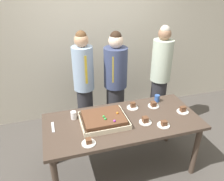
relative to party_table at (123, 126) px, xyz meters
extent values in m
plane|color=#4C4742|center=(0.00, 0.00, -0.69)|extent=(12.00, 12.00, 0.00)
cube|color=beige|center=(0.00, 1.60, 0.81)|extent=(8.00, 0.12, 3.00)
cube|color=#47382D|center=(0.00, 0.00, 0.07)|extent=(1.90, 0.85, 0.04)
cylinder|color=#47382D|center=(0.87, -0.35, -0.32)|extent=(0.07, 0.07, 0.75)
cylinder|color=#47382D|center=(-0.87, 0.35, -0.32)|extent=(0.07, 0.07, 0.75)
cylinder|color=#47382D|center=(0.87, 0.35, -0.32)|extent=(0.07, 0.07, 0.75)
cube|color=beige|center=(-0.24, 0.03, 0.10)|extent=(0.55, 0.47, 0.01)
cube|color=beige|center=(-0.24, -0.20, 0.13)|extent=(0.55, 0.01, 0.05)
cube|color=beige|center=(-0.24, 0.26, 0.13)|extent=(0.55, 0.01, 0.05)
cube|color=beige|center=(-0.51, 0.03, 0.13)|extent=(0.01, 0.47, 0.05)
cube|color=beige|center=(0.03, 0.03, 0.13)|extent=(0.01, 0.47, 0.05)
cube|color=brown|center=(-0.24, 0.03, 0.14)|extent=(0.48, 0.40, 0.08)
sphere|color=purple|center=(-0.15, -0.12, 0.19)|extent=(0.03, 0.03, 0.03)
sphere|color=green|center=(-0.24, 0.00, 0.19)|extent=(0.03, 0.03, 0.03)
sphere|color=orange|center=(-0.06, 0.03, 0.19)|extent=(0.03, 0.03, 0.03)
sphere|color=green|center=(-0.23, -0.05, 0.19)|extent=(0.03, 0.03, 0.03)
cylinder|color=white|center=(0.42, -0.24, 0.10)|extent=(0.15, 0.15, 0.01)
cube|color=brown|center=(0.43, -0.24, 0.13)|extent=(0.06, 0.05, 0.06)
cylinder|color=white|center=(0.81, -0.04, 0.10)|extent=(0.15, 0.15, 0.01)
cube|color=brown|center=(0.80, -0.04, 0.14)|extent=(0.07, 0.05, 0.07)
cylinder|color=white|center=(-0.48, -0.30, 0.10)|extent=(0.15, 0.15, 0.01)
cube|color=brown|center=(-0.48, -0.30, 0.13)|extent=(0.06, 0.06, 0.05)
cylinder|color=white|center=(0.24, -0.12, 0.10)|extent=(0.15, 0.15, 0.01)
cube|color=brown|center=(0.24, -0.12, 0.14)|extent=(0.06, 0.07, 0.07)
cylinder|color=white|center=(0.22, 0.23, 0.10)|extent=(0.15, 0.15, 0.01)
cube|color=brown|center=(0.22, 0.24, 0.14)|extent=(0.06, 0.05, 0.07)
cylinder|color=white|center=(0.50, 0.19, 0.10)|extent=(0.15, 0.15, 0.01)
cube|color=brown|center=(0.50, 0.18, 0.13)|extent=(0.06, 0.07, 0.06)
cylinder|color=white|center=(-0.57, 0.21, 0.14)|extent=(0.07, 0.07, 0.10)
cylinder|color=#2D5199|center=(0.61, 0.30, 0.14)|extent=(0.07, 0.07, 0.10)
cube|color=silver|center=(-0.83, 0.10, 0.10)|extent=(0.03, 0.20, 0.01)
cylinder|color=#28282D|center=(0.89, 0.77, -0.25)|extent=(0.25, 0.25, 0.88)
cylinder|color=#B7C6B2|center=(0.89, 0.77, 0.51)|extent=(0.31, 0.31, 0.64)
sphere|color=#8C664C|center=(0.89, 0.77, 0.91)|extent=(0.19, 0.19, 0.19)
sphere|color=#B2A899|center=(0.89, 0.77, 0.97)|extent=(0.15, 0.15, 0.15)
cylinder|color=#28282D|center=(0.16, 0.83, -0.27)|extent=(0.28, 0.28, 0.84)
cylinder|color=#384266|center=(0.16, 0.83, 0.45)|extent=(0.35, 0.35, 0.61)
cube|color=gold|center=(0.09, 0.68, 0.48)|extent=(0.04, 0.02, 0.39)
sphere|color=beige|center=(0.16, 0.83, 0.85)|extent=(0.21, 0.21, 0.21)
sphere|color=black|center=(0.16, 0.83, 0.91)|extent=(0.17, 0.17, 0.17)
cylinder|color=#28282D|center=(-0.32, 0.86, -0.27)|extent=(0.24, 0.24, 0.85)
cylinder|color=#93ADCC|center=(-0.32, 0.86, 0.48)|extent=(0.30, 0.30, 0.64)
cube|color=gold|center=(-0.30, 0.71, 0.51)|extent=(0.04, 0.02, 0.41)
sphere|color=tan|center=(-0.32, 0.86, 0.89)|extent=(0.20, 0.20, 0.20)
sphere|color=brown|center=(-0.32, 0.86, 0.94)|extent=(0.15, 0.15, 0.15)
camera|label=1|loc=(-0.77, -2.12, 1.67)|focal=35.74mm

